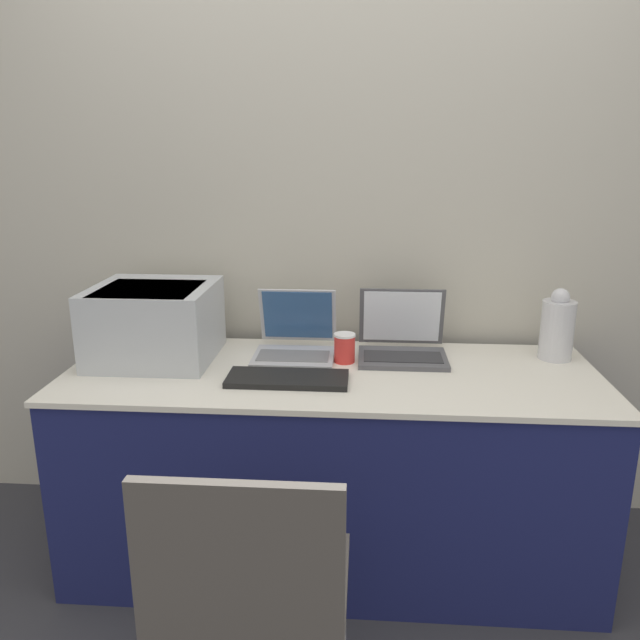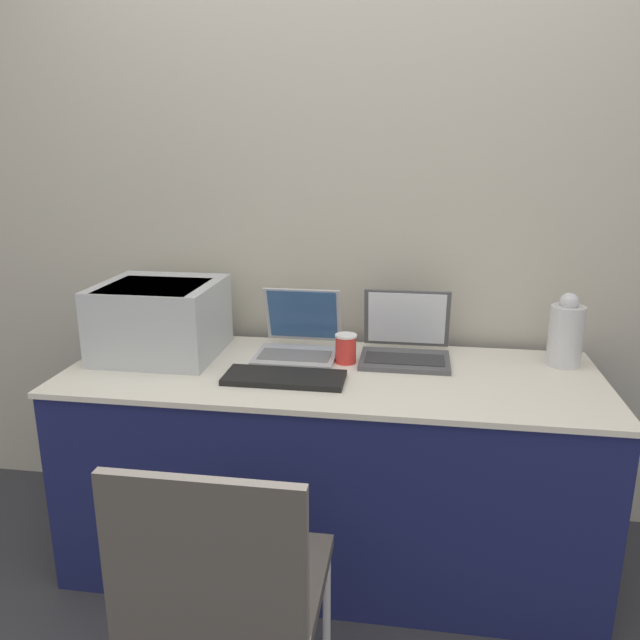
{
  "view_description": "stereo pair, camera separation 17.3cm",
  "coord_description": "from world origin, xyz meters",
  "px_view_note": "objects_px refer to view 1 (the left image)",
  "views": [
    {
      "loc": [
        0.11,
        -1.77,
        1.56
      ],
      "look_at": [
        -0.05,
        0.39,
        0.95
      ],
      "focal_mm": 35.0,
      "sensor_mm": 36.0,
      "label": 1
    },
    {
      "loc": [
        0.28,
        -1.75,
        1.56
      ],
      "look_at": [
        -0.05,
        0.39,
        0.95
      ],
      "focal_mm": 35.0,
      "sensor_mm": 36.0,
      "label": 2
    }
  ],
  "objects_px": {
    "chair": "(250,585)",
    "external_keyboard": "(288,379)",
    "printer": "(154,320)",
    "laptop_left": "(295,341)",
    "laptop_right": "(402,342)",
    "coffee_cup": "(345,348)",
    "metal_pitcher": "(557,327)"
  },
  "relations": [
    {
      "from": "laptop_right",
      "to": "coffee_cup",
      "type": "distance_m",
      "value": 0.23
    },
    {
      "from": "printer",
      "to": "external_keyboard",
      "type": "height_order",
      "value": "printer"
    },
    {
      "from": "printer",
      "to": "metal_pitcher",
      "type": "xyz_separation_m",
      "value": [
        1.52,
        0.11,
        -0.03
      ]
    },
    {
      "from": "printer",
      "to": "external_keyboard",
      "type": "relative_size",
      "value": 1.06
    },
    {
      "from": "laptop_left",
      "to": "chair",
      "type": "distance_m",
      "value": 1.05
    },
    {
      "from": "laptop_left",
      "to": "metal_pitcher",
      "type": "height_order",
      "value": "metal_pitcher"
    },
    {
      "from": "laptop_right",
      "to": "external_keyboard",
      "type": "relative_size",
      "value": 0.8
    },
    {
      "from": "external_keyboard",
      "to": "coffee_cup",
      "type": "height_order",
      "value": "coffee_cup"
    },
    {
      "from": "printer",
      "to": "laptop_right",
      "type": "xyz_separation_m",
      "value": [
        0.94,
        0.09,
        -0.1
      ]
    },
    {
      "from": "laptop_left",
      "to": "coffee_cup",
      "type": "xyz_separation_m",
      "value": [
        0.19,
        -0.07,
        0.0
      ]
    },
    {
      "from": "coffee_cup",
      "to": "laptop_left",
      "type": "bearing_deg",
      "value": 160.27
    },
    {
      "from": "laptop_right",
      "to": "external_keyboard",
      "type": "xyz_separation_m",
      "value": [
        -0.41,
        -0.3,
        -0.05
      ]
    },
    {
      "from": "printer",
      "to": "chair",
      "type": "height_order",
      "value": "printer"
    },
    {
      "from": "chair",
      "to": "printer",
      "type": "bearing_deg",
      "value": 119.43
    },
    {
      "from": "laptop_left",
      "to": "coffee_cup",
      "type": "distance_m",
      "value": 0.21
    },
    {
      "from": "laptop_right",
      "to": "metal_pitcher",
      "type": "relative_size",
      "value": 1.21
    },
    {
      "from": "metal_pitcher",
      "to": "chair",
      "type": "relative_size",
      "value": 0.32
    },
    {
      "from": "laptop_right",
      "to": "chair",
      "type": "distance_m",
      "value": 1.14
    },
    {
      "from": "laptop_right",
      "to": "external_keyboard",
      "type": "height_order",
      "value": "laptop_right"
    },
    {
      "from": "chair",
      "to": "external_keyboard",
      "type": "bearing_deg",
      "value": 89.43
    },
    {
      "from": "external_keyboard",
      "to": "coffee_cup",
      "type": "distance_m",
      "value": 0.29
    },
    {
      "from": "printer",
      "to": "coffee_cup",
      "type": "bearing_deg",
      "value": 0.86
    },
    {
      "from": "laptop_left",
      "to": "laptop_right",
      "type": "height_order",
      "value": "laptop_right"
    },
    {
      "from": "laptop_left",
      "to": "chair",
      "type": "xyz_separation_m",
      "value": [
        -0.0,
        -1.01,
        -0.31
      ]
    },
    {
      "from": "printer",
      "to": "laptop_right",
      "type": "relative_size",
      "value": 1.33
    },
    {
      "from": "external_keyboard",
      "to": "laptop_left",
      "type": "bearing_deg",
      "value": 90.95
    },
    {
      "from": "printer",
      "to": "laptop_left",
      "type": "height_order",
      "value": "printer"
    },
    {
      "from": "laptop_right",
      "to": "metal_pitcher",
      "type": "xyz_separation_m",
      "value": [
        0.58,
        0.02,
        0.07
      ]
    },
    {
      "from": "printer",
      "to": "laptop_left",
      "type": "xyz_separation_m",
      "value": [
        0.52,
        0.08,
        -0.1
      ]
    },
    {
      "from": "metal_pitcher",
      "to": "external_keyboard",
      "type": "bearing_deg",
      "value": -162.35
    },
    {
      "from": "laptop_left",
      "to": "external_keyboard",
      "type": "relative_size",
      "value": 0.78
    },
    {
      "from": "laptop_left",
      "to": "external_keyboard",
      "type": "distance_m",
      "value": 0.29
    }
  ]
}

